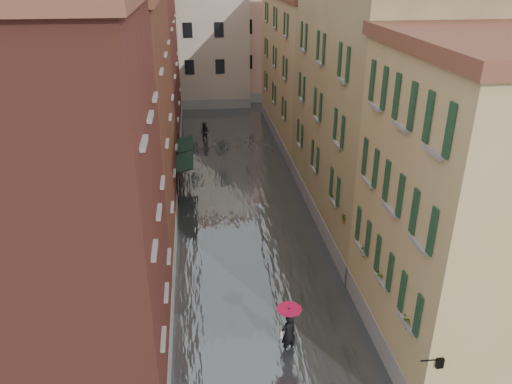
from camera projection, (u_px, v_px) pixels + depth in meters
ground at (268, 323)px, 21.26m from camera, size 120.00×120.00×0.00m
floodwater at (240, 193)px, 32.92m from camera, size 10.00×60.00×0.20m
building_left_near at (62, 219)px, 15.95m from camera, size 6.00×8.00×13.00m
building_left_mid at (111, 125)px, 25.96m from camera, size 6.00×14.00×12.50m
building_left_far at (137, 59)px, 39.14m from camera, size 6.00×16.00×14.00m
building_right_near at (471, 216)px, 17.81m from camera, size 6.00×8.00×11.50m
building_right_mid at (371, 111)px, 27.40m from camera, size 6.00×14.00×13.00m
building_right_far at (311, 71)px, 41.22m from camera, size 6.00×16.00×11.50m
building_end_cream at (188, 40)px, 52.40m from camera, size 12.00×9.00×13.00m
building_end_pink at (270, 40)px, 55.41m from camera, size 10.00×9.00×12.00m
awning_near at (184, 163)px, 31.33m from camera, size 1.09×3.10×2.80m
awning_far at (185, 145)px, 34.34m from camera, size 1.09×3.13×2.80m
wall_lantern at (439, 362)px, 15.07m from camera, size 0.71×0.22×0.35m
window_planters at (365, 240)px, 20.63m from camera, size 0.59×10.42×0.84m
pedestrian_main at (289, 326)px, 19.18m from camera, size 0.99×0.99×2.06m
pedestrian_far at (205, 132)px, 42.13m from camera, size 1.02×0.93×1.71m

